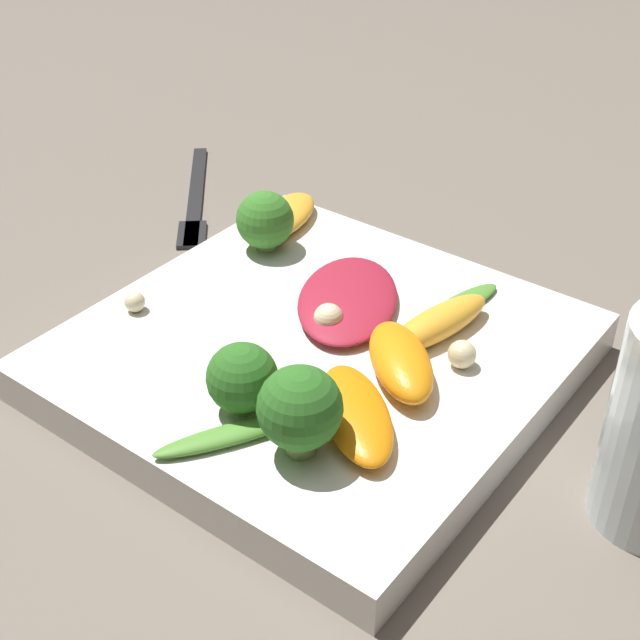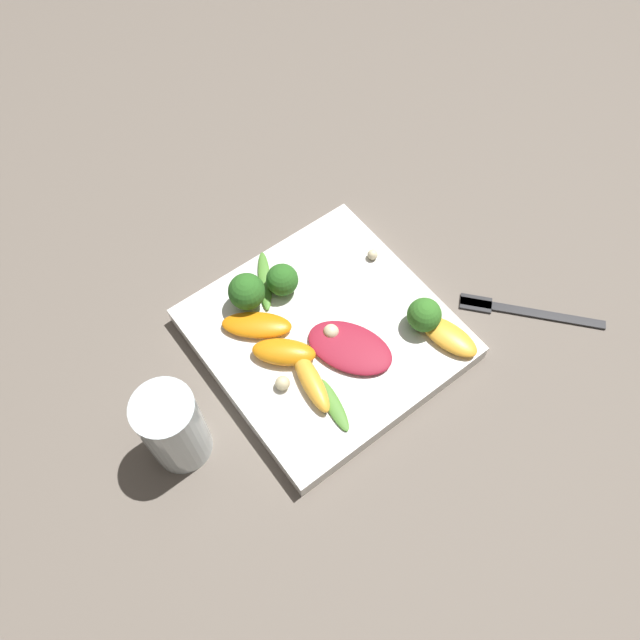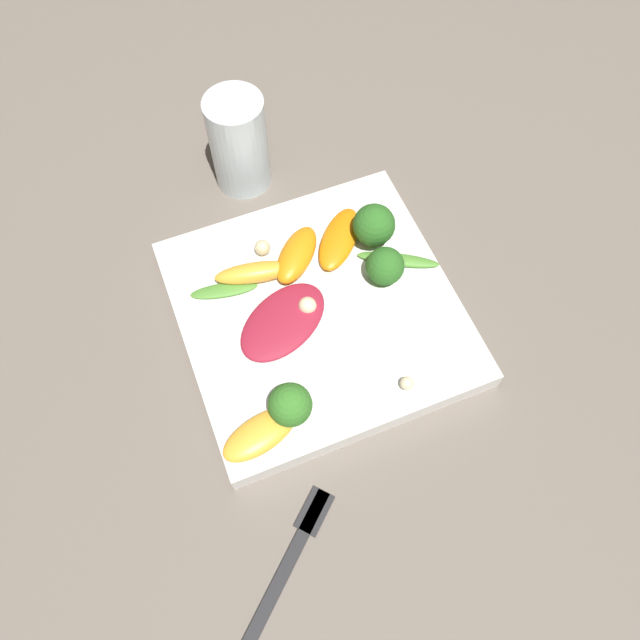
% 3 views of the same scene
% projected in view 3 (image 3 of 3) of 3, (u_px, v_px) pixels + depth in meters
% --- Properties ---
extents(ground_plane, '(2.40, 2.40, 0.00)m').
position_uv_depth(ground_plane, '(318.00, 319.00, 0.63)').
color(ground_plane, '#6B6056').
extents(plate, '(0.26, 0.26, 0.02)m').
position_uv_depth(plate, '(318.00, 313.00, 0.61)').
color(plate, white).
rests_on(plate, ground_plane).
extents(drinking_glass, '(0.06, 0.06, 0.11)m').
position_uv_depth(drinking_glass, '(239.00, 143.00, 0.66)').
color(drinking_glass, silver).
rests_on(drinking_glass, ground_plane).
extents(fork, '(0.13, 0.14, 0.01)m').
position_uv_depth(fork, '(288.00, 563.00, 0.52)').
color(fork, '#262628').
rests_on(fork, ground_plane).
extents(radicchio_leaf_0, '(0.10, 0.12, 0.01)m').
position_uv_depth(radicchio_leaf_0, '(283.00, 322.00, 0.59)').
color(radicchio_leaf_0, maroon).
rests_on(radicchio_leaf_0, plate).
extents(orange_segment_0, '(0.05, 0.08, 0.01)m').
position_uv_depth(orange_segment_0, '(260.00, 434.00, 0.54)').
color(orange_segment_0, '#FCAD33').
rests_on(orange_segment_0, plate).
extents(orange_segment_1, '(0.07, 0.07, 0.02)m').
position_uv_depth(orange_segment_1, '(292.00, 256.00, 0.62)').
color(orange_segment_1, orange).
rests_on(orange_segment_1, plate).
extents(orange_segment_2, '(0.04, 0.08, 0.02)m').
position_uv_depth(orange_segment_2, '(255.00, 273.00, 0.61)').
color(orange_segment_2, '#FCAD33').
rests_on(orange_segment_2, plate).
extents(orange_segment_3, '(0.08, 0.08, 0.01)m').
position_uv_depth(orange_segment_3, '(339.00, 239.00, 0.63)').
color(orange_segment_3, orange).
rests_on(orange_segment_3, plate).
extents(broccoli_floret_0, '(0.04, 0.04, 0.04)m').
position_uv_depth(broccoli_floret_0, '(385.00, 266.00, 0.60)').
color(broccoli_floret_0, '#84AD5B').
rests_on(broccoli_floret_0, plate).
extents(broccoli_floret_1, '(0.04, 0.04, 0.04)m').
position_uv_depth(broccoli_floret_1, '(290.00, 405.00, 0.53)').
color(broccoli_floret_1, '#84AD5B').
rests_on(broccoli_floret_1, plate).
extents(broccoli_floret_2, '(0.04, 0.04, 0.05)m').
position_uv_depth(broccoli_floret_2, '(374.00, 226.00, 0.61)').
color(broccoli_floret_2, '#84AD5B').
rests_on(broccoli_floret_2, plate).
extents(arugula_sprig_0, '(0.05, 0.08, 0.01)m').
position_uv_depth(arugula_sprig_0, '(398.00, 260.00, 0.62)').
color(arugula_sprig_0, '#518E33').
rests_on(arugula_sprig_0, plate).
extents(arugula_sprig_1, '(0.03, 0.07, 0.01)m').
position_uv_depth(arugula_sprig_1, '(224.00, 290.00, 0.61)').
color(arugula_sprig_1, '#518E33').
rests_on(arugula_sprig_1, plate).
extents(macadamia_nut_0, '(0.02, 0.02, 0.02)m').
position_uv_depth(macadamia_nut_0, '(307.00, 306.00, 0.59)').
color(macadamia_nut_0, beige).
rests_on(macadamia_nut_0, plate).
extents(macadamia_nut_1, '(0.01, 0.01, 0.01)m').
position_uv_depth(macadamia_nut_1, '(407.00, 383.00, 0.56)').
color(macadamia_nut_1, beige).
rests_on(macadamia_nut_1, plate).
extents(macadamia_nut_2, '(0.02, 0.02, 0.02)m').
position_uv_depth(macadamia_nut_2, '(262.00, 248.00, 0.63)').
color(macadamia_nut_2, beige).
rests_on(macadamia_nut_2, plate).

